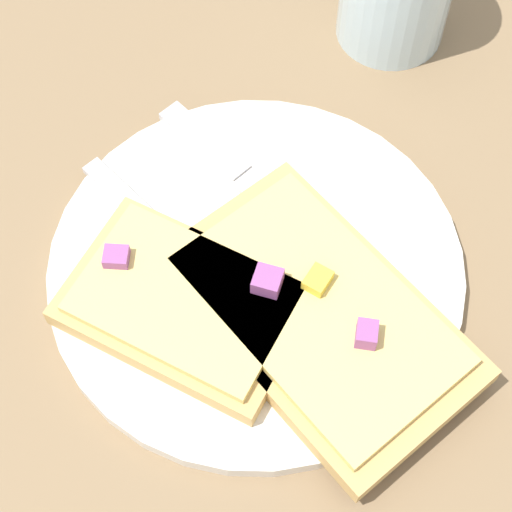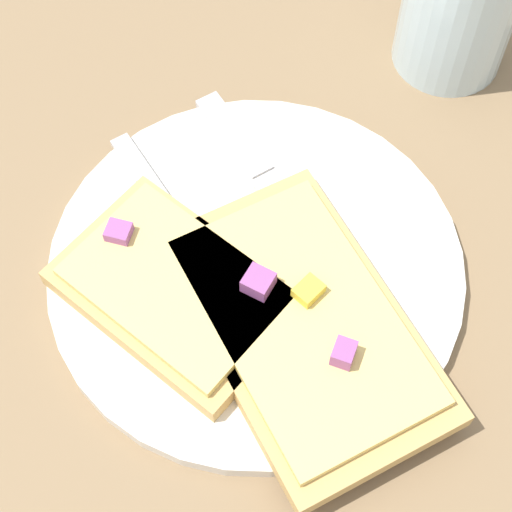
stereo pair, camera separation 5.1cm
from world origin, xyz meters
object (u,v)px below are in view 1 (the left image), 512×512
Objects in this scene: pizza_slice_main at (319,315)px; fork at (208,276)px; pizza_slice_corner at (185,303)px; plate at (256,269)px; knife at (251,183)px.

fork is at bearing -153.65° from pizza_slice_main.
pizza_slice_corner is at bearing -135.23° from pizza_slice_main.
knife is at bearing 10.10° from plate.
fork is 1.06× the size of knife.
knife is 0.10m from pizza_slice_corner.
pizza_slice_main is (-0.03, -0.04, 0.02)m from plate.
knife is at bearing 162.64° from pizza_slice_main.
plate is at bearing 64.91° from fork.
pizza_slice_main is at bearing -130.15° from plate.
plate is 1.23× the size of pizza_slice_main.
pizza_slice_corner reaches higher than plate.
plate is 1.60× the size of pizza_slice_corner.
fork is 0.07m from knife.
fork is 0.03m from pizza_slice_corner.
knife is 0.11m from pizza_slice_main.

